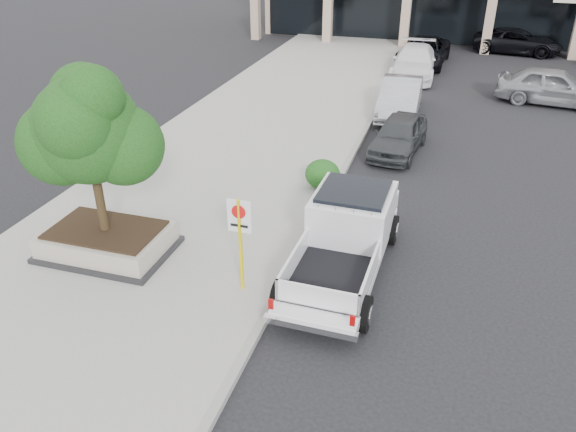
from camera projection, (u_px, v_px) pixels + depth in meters
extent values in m
plane|color=black|center=(346.00, 301.00, 12.83)|extent=(120.00, 120.00, 0.00)
cube|color=gray|center=(225.00, 168.00, 19.24)|extent=(8.00, 52.00, 0.15)
cube|color=gray|center=(337.00, 182.00, 18.22)|extent=(0.20, 52.00, 0.15)
cube|color=tan|center=(255.00, 7.00, 37.58)|extent=(0.55, 0.55, 4.20)
cube|color=black|center=(575.00, 19.00, 34.06)|extent=(39.20, 0.08, 3.90)
cube|color=black|center=(109.00, 249.00, 14.37)|extent=(3.20, 2.20, 0.12)
cube|color=#A79A8C|center=(107.00, 239.00, 14.22)|extent=(3.00, 2.00, 0.50)
cube|color=black|center=(105.00, 230.00, 14.08)|extent=(2.70, 1.70, 0.06)
cylinder|color=black|center=(98.00, 189.00, 13.54)|extent=(0.22, 0.22, 2.20)
sphere|color=#15320D|center=(87.00, 130.00, 12.82)|extent=(2.50, 2.50, 2.50)
sphere|color=#15320D|center=(124.00, 145.00, 13.08)|extent=(1.90, 1.90, 1.90)
sphere|color=#15320D|center=(84.00, 97.00, 13.03)|extent=(1.60, 1.60, 1.60)
cylinder|color=yellow|center=(241.00, 246.00, 12.46)|extent=(0.09, 0.09, 2.30)
cube|color=white|center=(239.00, 216.00, 12.09)|extent=(0.55, 0.03, 0.78)
cylinder|color=red|center=(238.00, 212.00, 12.01)|extent=(0.32, 0.02, 0.32)
ellipsoid|color=#123F12|center=(323.00, 174.00, 17.46)|extent=(1.10, 0.99, 0.93)
imported|color=#333538|center=(399.00, 135.00, 20.36)|extent=(2.00, 4.07, 1.34)
imported|color=#ABADB4|center=(400.00, 98.00, 24.03)|extent=(1.78, 4.74, 1.55)
imported|color=white|center=(414.00, 62.00, 29.58)|extent=(2.35, 5.46, 1.57)
imported|color=black|center=(423.00, 52.00, 31.82)|extent=(2.86, 5.59, 1.51)
imported|color=gray|center=(553.00, 86.00, 25.35)|extent=(5.10, 2.64, 1.66)
imported|color=black|center=(518.00, 41.00, 34.45)|extent=(5.47, 3.04, 1.45)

